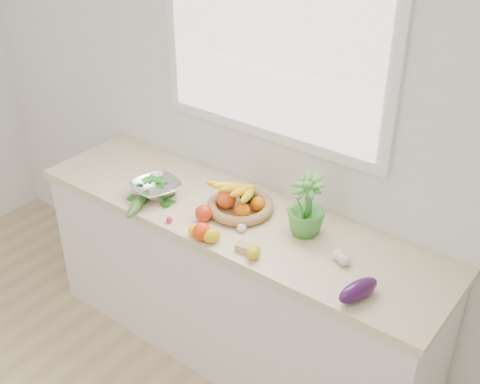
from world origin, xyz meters
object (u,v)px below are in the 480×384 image
Objects in this scene: apple at (204,213)px; colander_with_spinach at (156,186)px; eggplant at (358,290)px; potted_herb at (306,206)px; cucumber at (138,203)px; fruit_basket at (240,202)px.

colander_with_spinach is (-0.34, 0.03, 0.02)m from apple.
eggplant is 1.21m from colander_with_spinach.
cucumber is at bearing -157.37° from potted_herb.
eggplant is 1.21m from cucumber.
eggplant is at bearing -32.37° from potted_herb.
potted_herb is at bearing 22.63° from cucumber.
cucumber is 0.85m from potted_herb.
fruit_basket is 1.38× the size of colander_with_spinach.
apple is 0.20× the size of fruit_basket.
colander_with_spinach is (-0.43, -0.15, 0.01)m from fruit_basket.
fruit_basket reaches higher than colander_with_spinach.
colander_with_spinach is at bearing 176.28° from eggplant.
apple is at bearing -4.19° from colander_with_spinach.
apple is at bearing 176.47° from eggplant.
eggplant is 0.75× the size of cucumber.
potted_herb is at bearing 147.63° from eggplant.
cucumber is 0.85× the size of potted_herb.
eggplant is at bearing -16.46° from fruit_basket.
potted_herb is (0.44, 0.21, 0.11)m from apple.
colander_with_spinach is at bearing -160.41° from fruit_basket.
eggplant is at bearing 2.73° from cucumber.
potted_herb reaches higher than colander_with_spinach.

